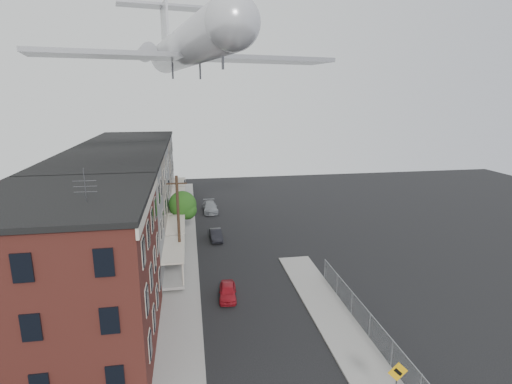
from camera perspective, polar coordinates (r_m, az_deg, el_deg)
sidewalk_left at (r=44.06m, az=-10.45°, el=-7.63°), size 3.00×62.00×0.12m
sidewalk_right at (r=29.72m, az=12.19°, el=-18.89°), size 3.00×26.00×0.12m
curb_left at (r=44.04m, az=-8.55°, el=-7.54°), size 0.15×62.00×0.14m
curb_right at (r=29.27m, az=9.39°, el=-19.30°), size 0.15×26.00×0.14m
corner_building at (r=27.44m, az=-25.20°, el=-10.77°), size 10.31×12.30×12.15m
row_house_a at (r=36.07m, az=-21.26°, el=-4.67°), size 11.98×7.00×10.30m
row_house_b at (r=42.67m, az=-19.46°, el=-1.74°), size 11.98×7.00×10.30m
row_house_c at (r=49.37m, az=-18.15°, el=0.40°), size 11.98×7.00×10.30m
row_house_d at (r=56.15m, az=-17.15°, el=2.02°), size 11.98×7.00×10.30m
row_house_e at (r=62.98m, az=-16.37°, el=3.29°), size 11.98×7.00×10.30m
chainlink_fence at (r=29.01m, az=15.94°, el=-17.84°), size 0.06×18.06×1.90m
warning_sign at (r=23.58m, az=19.51°, el=-23.74°), size 1.10×0.11×2.80m
utility_pole at (r=36.86m, az=-11.00°, el=-4.31°), size 1.80×0.26×9.00m
street_tree at (r=46.71m, az=-10.30°, el=-2.00°), size 3.22×3.20×5.20m
car_near at (r=33.06m, az=-4.07°, el=-13.99°), size 1.65×3.48×1.15m
car_mid at (r=45.37m, az=-5.76°, el=-6.11°), size 1.42×3.64×1.18m
car_far at (r=56.03m, az=-6.57°, el=-2.15°), size 2.06×4.79×1.37m
airplane at (r=39.13m, az=-9.90°, el=19.80°), size 26.25×29.99×8.62m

